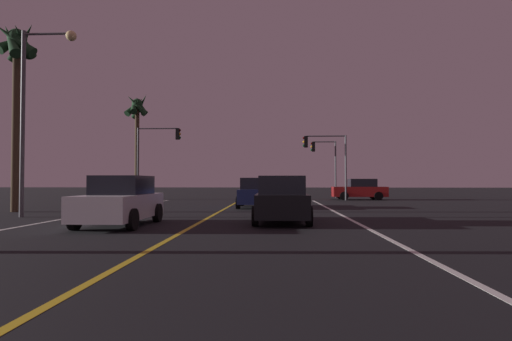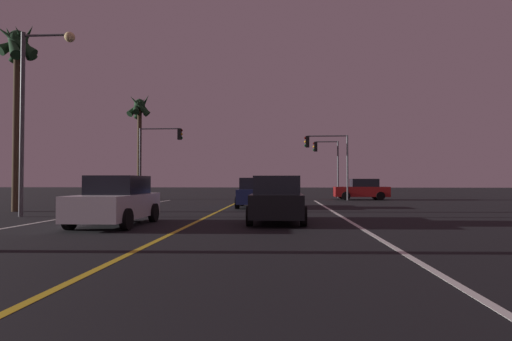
% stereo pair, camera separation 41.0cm
% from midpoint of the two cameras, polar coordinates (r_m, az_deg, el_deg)
% --- Properties ---
extents(lane_edge_right, '(0.16, 39.06, 0.01)m').
position_cam_midpoint_polar(lane_edge_right, '(13.21, 14.81, -7.98)').
color(lane_edge_right, silver).
rests_on(lane_edge_right, ground).
extents(lane_edge_left, '(0.16, 39.06, 0.01)m').
position_cam_midpoint_polar(lane_edge_left, '(15.56, -31.48, -6.82)').
color(lane_edge_left, silver).
rests_on(lane_edge_left, ground).
extents(lane_center_divider, '(0.16, 39.06, 0.01)m').
position_cam_midpoint_polar(lane_center_divider, '(13.26, -10.37, -7.99)').
color(lane_center_divider, gold).
rests_on(lane_center_divider, ground).
extents(car_lead_same_lane, '(2.02, 4.30, 1.70)m').
position_cam_midpoint_polar(car_lead_same_lane, '(15.19, 2.76, -4.08)').
color(car_lead_same_lane, black).
rests_on(car_lead_same_lane, ground).
extents(car_ahead_far, '(2.02, 4.30, 1.70)m').
position_cam_midpoint_polar(car_ahead_far, '(23.85, -0.54, -3.14)').
color(car_ahead_far, black).
rests_on(car_ahead_far, ground).
extents(car_crossing_side, '(4.30, 2.02, 1.70)m').
position_cam_midpoint_polar(car_crossing_side, '(34.65, 13.78, -2.58)').
color(car_crossing_side, black).
rests_on(car_crossing_side, ground).
extents(car_oncoming, '(2.02, 4.30, 1.70)m').
position_cam_midpoint_polar(car_oncoming, '(14.92, -18.89, -4.05)').
color(car_oncoming, black).
rests_on(car_oncoming, ground).
extents(traffic_light_near_right, '(3.45, 0.36, 5.14)m').
position_cam_midpoint_polar(traffic_light_near_right, '(33.15, 9.06, 2.58)').
color(traffic_light_near_right, '#4C4C51').
rests_on(traffic_light_near_right, ground).
extents(traffic_light_near_left, '(3.58, 0.36, 5.82)m').
position_cam_midpoint_polar(traffic_light_near_left, '(34.36, -13.68, 3.25)').
color(traffic_light_near_left, '#4C4C51').
rests_on(traffic_light_near_left, ground).
extents(traffic_light_far_right, '(2.36, 0.36, 5.20)m').
position_cam_midpoint_polar(traffic_light_far_right, '(38.67, 9.01, 1.98)').
color(traffic_light_far_right, '#4C4C51').
rests_on(traffic_light_far_right, ground).
extents(street_lamp_left_mid, '(2.37, 0.44, 7.91)m').
position_cam_midpoint_polar(street_lamp_left_mid, '(20.15, -28.62, 8.80)').
color(street_lamp_left_mid, '#4C4C51').
rests_on(street_lamp_left_mid, ground).
extents(palm_tree_left_mid, '(2.29, 2.14, 9.55)m').
position_cam_midpoint_polar(palm_tree_left_mid, '(24.44, -30.54, 13.13)').
color(palm_tree_left_mid, '#473826').
rests_on(palm_tree_left_mid, ground).
extents(palm_tree_left_far, '(2.17, 2.19, 8.92)m').
position_cam_midpoint_polar(palm_tree_left_far, '(36.46, -16.37, 7.35)').
color(palm_tree_left_far, '#473826').
rests_on(palm_tree_left_far, ground).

